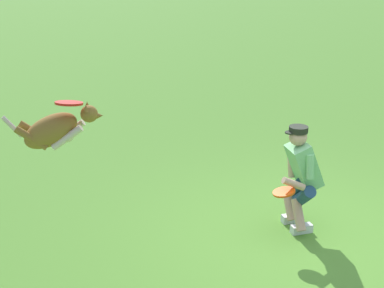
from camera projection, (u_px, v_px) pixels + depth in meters
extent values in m
plane|color=#548D2F|center=(310.00, 243.00, 6.54)|extent=(60.00, 60.00, 0.00)
cube|color=silver|center=(292.00, 218.00, 7.02)|extent=(0.26, 0.10, 0.10)
cylinder|color=tan|center=(289.00, 205.00, 6.94)|extent=(0.13, 0.31, 0.37)
cylinder|color=navy|center=(296.00, 188.00, 6.86)|extent=(0.17, 0.41, 0.37)
cube|color=silver|center=(302.00, 229.00, 6.77)|extent=(0.26, 0.10, 0.10)
cylinder|color=tan|center=(299.00, 215.00, 6.69)|extent=(0.13, 0.31, 0.37)
cylinder|color=navy|center=(304.00, 196.00, 6.64)|extent=(0.17, 0.41, 0.37)
cube|color=#80C780|center=(304.00, 165.00, 6.64)|extent=(0.42, 0.36, 0.58)
cylinder|color=#80C780|center=(296.00, 155.00, 6.80)|extent=(0.10, 0.14, 0.29)
cylinder|color=#80C780|center=(310.00, 167.00, 6.44)|extent=(0.10, 0.14, 0.29)
cylinder|color=tan|center=(293.00, 184.00, 6.43)|extent=(0.29, 0.10, 0.19)
cylinder|color=tan|center=(291.00, 167.00, 6.86)|extent=(0.09, 0.15, 0.27)
sphere|color=tan|center=(298.00, 137.00, 6.50)|extent=(0.21, 0.21, 0.21)
cylinder|color=black|center=(299.00, 129.00, 6.47)|extent=(0.22, 0.22, 0.07)
cylinder|color=black|center=(290.00, 133.00, 6.45)|extent=(0.12, 0.12, 0.02)
ellipsoid|color=olive|center=(51.00, 131.00, 5.57)|extent=(0.69, 0.44, 0.51)
ellipsoid|color=beige|center=(67.00, 133.00, 5.59)|extent=(0.15, 0.20, 0.17)
sphere|color=olive|center=(89.00, 114.00, 5.53)|extent=(0.17, 0.17, 0.17)
cone|color=olive|center=(99.00, 116.00, 5.54)|extent=(0.11, 0.11, 0.09)
cone|color=olive|center=(86.00, 108.00, 5.45)|extent=(0.06, 0.06, 0.07)
cone|color=olive|center=(87.00, 105.00, 5.56)|extent=(0.06, 0.06, 0.07)
cylinder|color=beige|center=(67.00, 138.00, 5.51)|extent=(0.33, 0.15, 0.26)
cylinder|color=beige|center=(70.00, 132.00, 5.67)|extent=(0.33, 0.15, 0.26)
cylinder|color=olive|center=(31.00, 138.00, 5.49)|extent=(0.33, 0.15, 0.26)
cylinder|color=olive|center=(35.00, 132.00, 5.66)|extent=(0.33, 0.15, 0.26)
cylinder|color=beige|center=(12.00, 127.00, 5.53)|extent=(0.21, 0.09, 0.23)
cylinder|color=red|center=(69.00, 103.00, 5.44)|extent=(0.31, 0.31, 0.07)
cylinder|color=#F34F0E|center=(284.00, 192.00, 6.41)|extent=(0.35, 0.35, 0.08)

